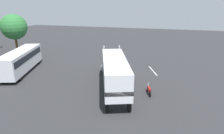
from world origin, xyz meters
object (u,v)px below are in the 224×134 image
Objects in this scene: parked_bus at (21,59)px; semi_truck at (114,70)px; motorcycle at (149,90)px; person_bystander at (129,76)px; tree_center at (14,27)px.

semi_truck is at bearing -97.02° from parked_bus.
semi_truck reaches higher than motorcycle.
person_bystander is 4.26m from motorcycle.
tree_center reaches higher than person_bystander.
motorcycle is at bearing -134.03° from person_bystander.
parked_bus is 11.67m from tree_center.
person_bystander reaches higher than motorcycle.
person_bystander is at bearing 45.97° from motorcycle.
parked_bus reaches higher than motorcycle.
semi_truck is 15.48m from parked_bus.
person_bystander is at bearing -25.49° from semi_truck.
person_bystander is 0.80× the size of motorcycle.
semi_truck is at bearing 86.91° from motorcycle.
semi_truck is 8.66× the size of person_bystander.
parked_bus is at bearing -134.65° from tree_center.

